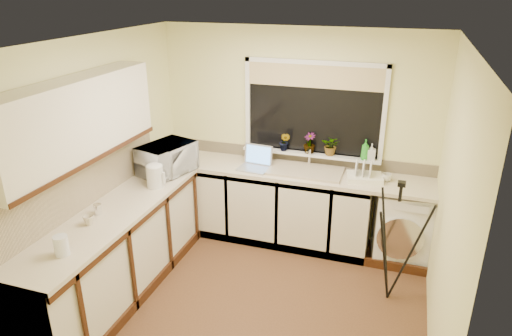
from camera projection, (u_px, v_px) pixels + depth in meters
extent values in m
plane|color=brown|center=(255.00, 299.00, 4.55)|extent=(3.20, 3.20, 0.00)
plane|color=white|center=(255.00, 42.00, 3.63)|extent=(3.20, 3.20, 0.00)
plane|color=#EBE89D|center=(296.00, 135.00, 5.41)|extent=(3.20, 0.00, 3.20)
plane|color=#EBE89D|center=(176.00, 282.00, 2.77)|extent=(3.20, 0.00, 3.20)
plane|color=#EBE89D|center=(100.00, 164.00, 4.55)|extent=(0.00, 3.00, 3.00)
plane|color=#EBE89D|center=(449.00, 211.00, 3.62)|extent=(0.00, 3.00, 3.00)
cube|color=silver|center=(261.00, 203.00, 5.54)|extent=(2.55, 0.60, 0.86)
cube|color=silver|center=(118.00, 254.00, 4.50)|extent=(0.54, 2.40, 0.86)
cube|color=beige|center=(288.00, 171.00, 5.27)|extent=(3.20, 0.60, 0.04)
cube|color=beige|center=(113.00, 213.00, 4.33)|extent=(0.60, 2.40, 0.04)
cube|color=silver|center=(75.00, 121.00, 3.90)|extent=(0.28, 1.90, 0.70)
cube|color=beige|center=(83.00, 185.00, 4.32)|extent=(0.02, 2.40, 0.45)
cube|color=beige|center=(295.00, 156.00, 5.49)|extent=(3.20, 0.02, 0.14)
cube|color=black|center=(313.00, 109.00, 5.22)|extent=(1.50, 0.02, 1.00)
cube|color=tan|center=(315.00, 76.00, 5.05)|extent=(1.50, 0.02, 0.25)
cube|color=white|center=(310.00, 154.00, 5.36)|extent=(1.60, 0.14, 0.03)
cube|color=tan|center=(306.00, 171.00, 5.20)|extent=(0.82, 0.46, 0.03)
cylinder|color=silver|center=(309.00, 157.00, 5.32)|extent=(0.03, 0.03, 0.24)
cube|color=white|center=(401.00, 224.00, 5.10)|extent=(0.64, 0.62, 0.82)
cube|color=#A6A6AE|center=(253.00, 169.00, 5.27)|extent=(0.36, 0.28, 0.02)
cube|color=#5DA3FF|center=(258.00, 154.00, 5.34)|extent=(0.34, 0.08, 0.24)
cylinder|color=silver|center=(155.00, 177.00, 4.79)|extent=(0.18, 0.18, 0.23)
cube|color=white|center=(365.00, 178.00, 4.99)|extent=(0.42, 0.35, 0.06)
cylinder|color=white|center=(61.00, 246.00, 3.61)|extent=(0.11, 0.11, 0.16)
cylinder|color=silver|center=(98.00, 209.00, 4.25)|extent=(0.07, 0.07, 0.10)
imported|color=white|center=(167.00, 159.00, 5.13)|extent=(0.56, 0.69, 0.33)
imported|color=#999999|center=(285.00, 142.00, 5.37)|extent=(0.15, 0.13, 0.22)
imported|color=#999999|center=(309.00, 143.00, 5.31)|extent=(0.17, 0.17, 0.24)
imported|color=#999999|center=(331.00, 145.00, 5.24)|extent=(0.23, 0.21, 0.23)
imported|color=green|center=(365.00, 150.00, 5.10)|extent=(0.10, 0.10, 0.23)
imported|color=#999999|center=(371.00, 152.00, 5.11)|extent=(0.09, 0.09, 0.19)
imported|color=beige|center=(387.00, 177.00, 4.95)|extent=(0.14, 0.14, 0.08)
imported|color=beige|center=(89.00, 220.00, 4.07)|extent=(0.09, 0.09, 0.09)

